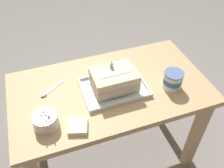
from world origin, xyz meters
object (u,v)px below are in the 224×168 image
at_px(bowl_stack, 46,121).
at_px(ice_cream_tub, 173,80).
at_px(birthday_cake, 114,79).
at_px(serving_spoon_near_tray, 46,93).
at_px(napkin_pile, 78,127).
at_px(foil_tray, 114,88).

height_order(bowl_stack, ice_cream_tub, bowl_stack).
relative_size(bowl_stack, ice_cream_tub, 1.15).
height_order(birthday_cake, ice_cream_tub, birthday_cake).
xyz_separation_m(bowl_stack, serving_spoon_near_tray, (0.03, 0.22, -0.03)).
distance_m(bowl_stack, napkin_pile, 0.15).
height_order(foil_tray, ice_cream_tub, ice_cream_tub).
relative_size(foil_tray, bowl_stack, 2.91).
xyz_separation_m(foil_tray, ice_cream_tub, (0.31, -0.09, 0.05)).
bearing_deg(serving_spoon_near_tray, ice_cream_tub, -15.14).
distance_m(foil_tray, bowl_stack, 0.41).
xyz_separation_m(birthday_cake, serving_spoon_near_tray, (-0.36, 0.09, -0.07)).
relative_size(foil_tray, birthday_cake, 1.50).
height_order(birthday_cake, serving_spoon_near_tray, birthday_cake).
xyz_separation_m(birthday_cake, bowl_stack, (-0.39, -0.13, -0.04)).
bearing_deg(ice_cream_tub, birthday_cake, 163.05).
bearing_deg(birthday_cake, napkin_pile, -142.34).
bearing_deg(ice_cream_tub, foil_tray, 163.05).
height_order(serving_spoon_near_tray, napkin_pile, napkin_pile).
bearing_deg(bowl_stack, birthday_cake, 18.38).
relative_size(birthday_cake, serving_spoon_near_tray, 1.61).
bearing_deg(bowl_stack, napkin_pile, -25.36).
distance_m(bowl_stack, serving_spoon_near_tray, 0.22).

